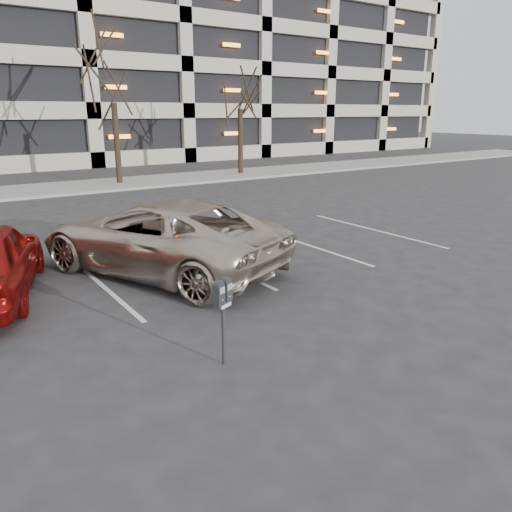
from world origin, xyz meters
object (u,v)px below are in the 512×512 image
at_px(tree_c, 110,49).
at_px(parking_meter, 223,301).
at_px(tree_d, 240,66).
at_px(suv_silver, 160,236).

bearing_deg(tree_c, parking_meter, -105.35).
distance_m(tree_c, parking_meter, 19.68).
distance_m(tree_d, parking_meter, 22.42).
relative_size(tree_d, suv_silver, 1.25).
xyz_separation_m(tree_c, parking_meter, (-5.02, -18.30, -5.21)).
bearing_deg(suv_silver, parking_meter, 53.51).
xyz_separation_m(tree_d, suv_silver, (-10.97, -13.81, -4.95)).
xyz_separation_m(tree_c, suv_silver, (-3.97, -13.81, -5.37)).
relative_size(tree_c, parking_meter, 6.83).
height_order(tree_c, suv_silver, tree_c).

